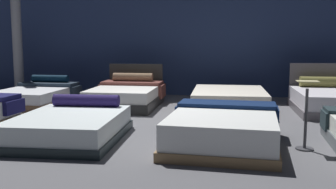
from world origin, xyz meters
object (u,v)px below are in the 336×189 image
bed_2 (223,129)px  bed_6 (229,100)px  bed_7 (333,100)px  price_sign (306,124)px  bed_1 (71,126)px  bed_4 (36,95)px  bed_5 (127,95)px  support_pillar (17,31)px

bed_2 → bed_6: 2.96m
bed_7 → price_sign: 3.32m
bed_1 → bed_2: (2.27, 0.02, 0.04)m
bed_1 → bed_7: (4.45, 3.14, 0.04)m
bed_1 → bed_6: size_ratio=0.93×
bed_2 → bed_4: 5.42m
bed_2 → bed_5: (-2.28, 3.10, 0.01)m
bed_1 → bed_4: size_ratio=0.98×
bed_1 → bed_7: size_ratio=0.96×
bed_4 → bed_5: bed_5 is taller
bed_1 → bed_5: bed_5 is taller
support_pillar → bed_6: bearing=-14.8°
bed_5 → bed_7: size_ratio=0.99×
bed_4 → bed_6: size_ratio=0.95×
bed_2 → support_pillar: bearing=145.2°
bed_6 → support_pillar: support_pillar is taller
bed_1 → bed_6: (2.30, 2.98, 0.02)m
bed_4 → bed_7: (6.66, 0.07, 0.04)m
bed_2 → price_sign: price_sign is taller
bed_1 → bed_2: 2.27m
bed_1 → price_sign: bearing=-2.9°
bed_4 → bed_6: (4.51, -0.09, 0.01)m
bed_2 → bed_1: bearing=-176.4°
bed_1 → price_sign: 3.37m
bed_5 → support_pillar: size_ratio=0.60×
bed_6 → price_sign: price_sign is taller
bed_1 → bed_2: bearing=-2.5°
bed_2 → support_pillar: support_pillar is taller
bed_6 → bed_7: bearing=2.2°
bed_4 → price_sign: 6.37m
bed_1 → bed_2: bed_1 is taller
bed_2 → bed_5: bearing=129.5°
bed_5 → bed_7: 4.46m
bed_6 → price_sign: size_ratio=2.32×
bed_7 → support_pillar: (-7.93, 1.36, 1.51)m
bed_5 → bed_7: (4.46, 0.02, -0.01)m
bed_2 → bed_7: size_ratio=0.95×
price_sign → support_pillar: 8.31m
bed_4 → price_sign: price_sign is taller
support_pillar → bed_4: bearing=-48.4°
bed_7 → bed_5: bearing=179.1°
price_sign → support_pillar: bearing=146.7°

